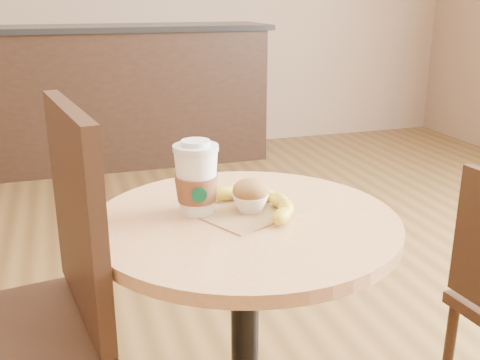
{
  "coord_description": "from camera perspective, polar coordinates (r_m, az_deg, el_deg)",
  "views": [
    {
      "loc": [
        -0.42,
        -1.16,
        1.25
      ],
      "look_at": [
        -0.03,
        0.05,
        0.83
      ],
      "focal_mm": 42.0,
      "sensor_mm": 36.0,
      "label": 1
    }
  ],
  "objects": [
    {
      "name": "chair_left",
      "position": [
        1.36,
        -20.9,
        -13.02
      ],
      "size": [
        0.52,
        0.52,
        1.03
      ],
      "rotation": [
        0.0,
        0.0,
        -1.41
      ],
      "color": "#331E12",
      "rests_on": "ground"
    },
    {
      "name": "service_counter",
      "position": [
        4.42,
        -12.3,
        8.39
      ],
      "size": [
        2.3,
        0.65,
        1.04
      ],
      "color": "black",
      "rests_on": "ground"
    },
    {
      "name": "cafe_table",
      "position": [
        1.42,
        0.51,
        -11.61
      ],
      "size": [
        0.73,
        0.73,
        0.75
      ],
      "color": "black",
      "rests_on": "ground"
    },
    {
      "name": "coffee_cup",
      "position": [
        1.33,
        -4.44,
        -0.08
      ],
      "size": [
        0.11,
        0.11,
        0.18
      ],
      "rotation": [
        0.0,
        0.0,
        -0.13
      ],
      "color": "white",
      "rests_on": "cafe_table"
    },
    {
      "name": "muffin",
      "position": [
        1.35,
        1.06,
        -1.55
      ],
      "size": [
        0.09,
        0.09,
        0.08
      ],
      "color": "white",
      "rests_on": "kraft_bag"
    },
    {
      "name": "banana",
      "position": [
        1.35,
        1.84,
        -2.4
      ],
      "size": [
        0.26,
        0.3,
        0.04
      ],
      "primitive_type": null,
      "rotation": [
        0.0,
        0.0,
        0.32
      ],
      "color": "gold",
      "rests_on": "kraft_bag"
    },
    {
      "name": "kraft_bag",
      "position": [
        1.36,
        1.15,
        -3.2
      ],
      "size": [
        0.29,
        0.27,
        0.0
      ],
      "primitive_type": "cube",
      "rotation": [
        0.0,
        0.0,
        0.46
      ],
      "color": "#987449",
      "rests_on": "cafe_table"
    }
  ]
}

